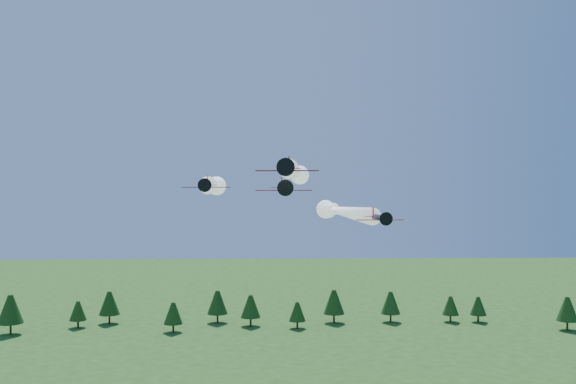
{
  "coord_description": "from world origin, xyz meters",
  "views": [
    {
      "loc": [
        -3.29,
        -87.97,
        43.3
      ],
      "look_at": [
        -0.53,
        0.0,
        42.65
      ],
      "focal_mm": 40.0,
      "sensor_mm": 36.0,
      "label": 1
    }
  ],
  "objects_px": {
    "plane_left": "(215,186)",
    "plane_slot": "(283,188)",
    "plane_right": "(340,211)",
    "plane_lead": "(296,173)"
  },
  "relations": [
    {
      "from": "plane_right",
      "to": "plane_slot",
      "type": "height_order",
      "value": "plane_slot"
    },
    {
      "from": "plane_left",
      "to": "plane_slot",
      "type": "relative_size",
      "value": 4.7
    },
    {
      "from": "plane_left",
      "to": "plane_slot",
      "type": "height_order",
      "value": "plane_left"
    },
    {
      "from": "plane_right",
      "to": "plane_lead",
      "type": "bearing_deg",
      "value": -146.74
    },
    {
      "from": "plane_slot",
      "to": "plane_right",
      "type": "bearing_deg",
      "value": 57.97
    },
    {
      "from": "plane_right",
      "to": "plane_slot",
      "type": "bearing_deg",
      "value": -125.32
    },
    {
      "from": "plane_lead",
      "to": "plane_left",
      "type": "xyz_separation_m",
      "value": [
        -14.16,
        5.8,
        -2.05
      ]
    },
    {
      "from": "plane_lead",
      "to": "plane_slot",
      "type": "height_order",
      "value": "plane_lead"
    },
    {
      "from": "plane_lead",
      "to": "plane_right",
      "type": "relative_size",
      "value": 1.18
    },
    {
      "from": "plane_left",
      "to": "plane_slot",
      "type": "xyz_separation_m",
      "value": [
        11.65,
        -17.98,
        -0.38
      ]
    }
  ]
}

